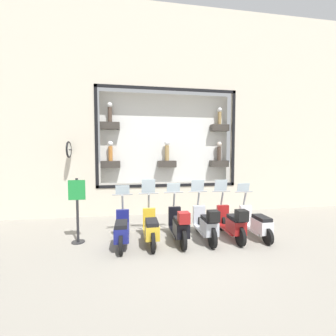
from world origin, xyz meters
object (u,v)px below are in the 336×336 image
at_px(scooter_red_1, 232,223).
at_px(scooter_black_3, 179,226).
at_px(scooter_silver_2, 206,224).
at_px(scooter_yellow_4, 151,228).
at_px(scooter_white_0, 256,223).
at_px(shop_sign_post, 77,208).
at_px(scooter_navy_5, 122,230).

height_order(scooter_red_1, scooter_black_3, scooter_red_1).
relative_size(scooter_silver_2, scooter_yellow_4, 1.00).
xyz_separation_m(scooter_white_0, scooter_silver_2, (-0.05, 1.57, 0.08)).
distance_m(scooter_yellow_4, shop_sign_post, 2.12).
distance_m(scooter_white_0, shop_sign_post, 5.19).
bearing_deg(scooter_silver_2, scooter_red_1, -90.33).
distance_m(scooter_navy_5, shop_sign_post, 1.40).
xyz_separation_m(scooter_white_0, scooter_black_3, (-0.05, 2.35, 0.07)).
height_order(scooter_white_0, shop_sign_post, shop_sign_post).
bearing_deg(scooter_navy_5, scooter_white_0, -90.06).
height_order(scooter_white_0, scooter_red_1, scooter_red_1).
relative_size(scooter_silver_2, shop_sign_post, 1.00).
height_order(scooter_silver_2, scooter_yellow_4, scooter_yellow_4).
xyz_separation_m(scooter_white_0, shop_sign_post, (0.42, 5.14, 0.57)).
bearing_deg(scooter_white_0, scooter_black_3, 91.19).
height_order(scooter_red_1, scooter_navy_5, scooter_red_1).
bearing_deg(shop_sign_post, scooter_black_3, -99.59).
height_order(scooter_red_1, scooter_silver_2, scooter_silver_2).
height_order(scooter_silver_2, scooter_black_3, scooter_silver_2).
xyz_separation_m(scooter_red_1, scooter_black_3, (0.00, 1.57, 0.00)).
distance_m(scooter_white_0, scooter_navy_5, 3.92).
bearing_deg(scooter_yellow_4, scooter_red_1, -91.47).
relative_size(scooter_yellow_4, scooter_navy_5, 1.00).
relative_size(scooter_black_3, scooter_yellow_4, 1.00).
relative_size(scooter_red_1, scooter_silver_2, 1.00).
distance_m(scooter_silver_2, scooter_yellow_4, 1.57).
bearing_deg(scooter_yellow_4, scooter_navy_5, 90.49).
distance_m(scooter_black_3, scooter_yellow_4, 0.79).
bearing_deg(scooter_navy_5, shop_sign_post, 71.08).
bearing_deg(scooter_black_3, scooter_yellow_4, 85.66).
xyz_separation_m(scooter_black_3, shop_sign_post, (0.47, 2.79, 0.50)).
distance_m(scooter_white_0, scooter_silver_2, 1.57).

